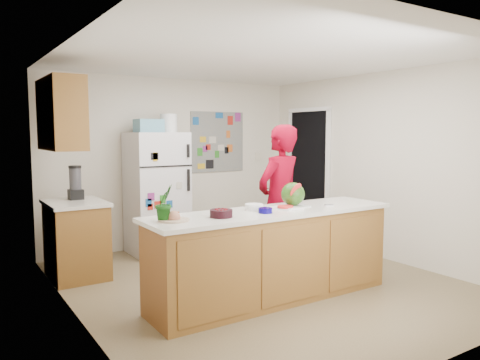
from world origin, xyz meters
TOP-DOWN VIEW (x-y plane):
  - floor at (0.00, 0.00)m, footprint 4.00×4.50m
  - wall_back at (0.00, 2.26)m, footprint 4.00×0.02m
  - wall_left at (-2.01, 0.00)m, footprint 0.02×4.50m
  - wall_right at (2.01, 0.00)m, footprint 0.02×4.50m
  - ceiling at (0.00, 0.00)m, footprint 4.00×4.50m
  - doorway at (1.99, 1.45)m, footprint 0.03×0.85m
  - peninsula_base at (-0.20, -0.50)m, footprint 2.60×0.62m
  - peninsula_top at (-0.20, -0.50)m, footprint 2.68×0.70m
  - side_counter_base at (-1.69, 1.35)m, footprint 0.60×0.80m
  - side_counter_top at (-1.69, 1.35)m, footprint 0.64×0.84m
  - upper_cabinets at (-1.82, 1.30)m, footprint 0.35×1.00m
  - refrigerator at (-0.45, 1.88)m, footprint 0.75×0.70m
  - fridge_top_bin at (-0.55, 1.88)m, footprint 0.35×0.28m
  - photo_collage at (0.75, 2.24)m, footprint 0.95×0.01m
  - person at (0.30, 0.05)m, footprint 0.74×0.58m
  - blender_appliance at (-1.64, 1.51)m, footprint 0.14×0.14m
  - cutting_board at (0.04, -0.47)m, footprint 0.43×0.36m
  - watermelon at (0.10, -0.45)m, footprint 0.25×0.25m
  - watermelon_slice at (-0.06, -0.52)m, footprint 0.16×0.16m
  - cherry_bowl at (-0.84, -0.56)m, footprint 0.24×0.24m
  - white_bowl at (-0.35, -0.39)m, footprint 0.23×0.23m
  - cobalt_bowl at (-0.37, -0.60)m, footprint 0.15×0.15m
  - plate at (-1.29, -0.49)m, footprint 0.36×0.36m
  - paper_towel at (0.01, -0.56)m, footprint 0.18×0.16m
  - keys at (0.48, -0.58)m, footprint 0.10×0.07m
  - potted_plant at (-1.35, -0.45)m, footprint 0.23×0.22m

SIDE VIEW (x-z plane):
  - floor at x=0.00m, z-range -0.02..0.00m
  - side_counter_base at x=-1.69m, z-range 0.00..0.86m
  - peninsula_base at x=-0.20m, z-range 0.00..0.88m
  - refrigerator at x=-0.45m, z-range 0.00..1.70m
  - side_counter_top at x=-1.69m, z-range 0.86..0.90m
  - person at x=0.30m, z-range 0.00..1.79m
  - peninsula_top at x=-0.20m, z-range 0.88..0.92m
  - cutting_board at x=0.04m, z-range 0.92..0.93m
  - keys at x=0.48m, z-range 0.92..0.93m
  - plate at x=-1.29m, z-range 0.92..0.94m
  - paper_towel at x=0.01m, z-range 0.92..0.94m
  - watermelon_slice at x=-0.06m, z-range 0.93..0.95m
  - cobalt_bowl at x=-0.37m, z-range 0.92..0.97m
  - white_bowl at x=-0.35m, z-range 0.92..0.98m
  - cherry_bowl at x=-0.84m, z-range 0.92..0.99m
  - doorway at x=1.99m, z-range 0.00..2.04m
  - watermelon at x=0.10m, z-range 0.93..1.18m
  - potted_plant at x=-1.35m, z-range 0.92..1.25m
  - blender_appliance at x=-1.64m, z-range 0.90..1.28m
  - wall_back at x=0.00m, z-range 0.00..2.50m
  - wall_left at x=-2.01m, z-range 0.00..2.50m
  - wall_right at x=2.01m, z-range 0.00..2.50m
  - photo_collage at x=0.75m, z-range 1.08..2.02m
  - fridge_top_bin at x=-0.55m, z-range 1.70..1.88m
  - upper_cabinets at x=-1.82m, z-range 1.50..2.30m
  - ceiling at x=0.00m, z-range 2.50..2.52m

